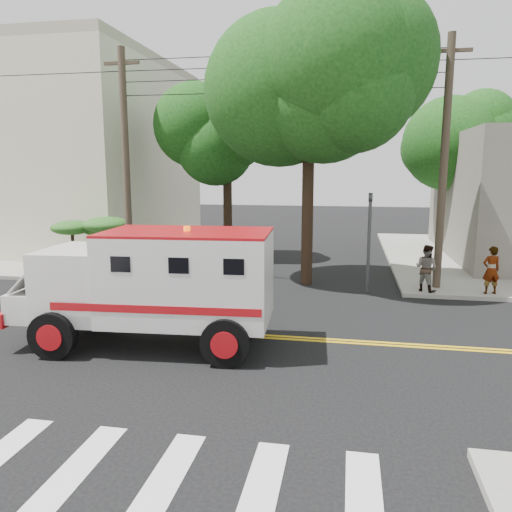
# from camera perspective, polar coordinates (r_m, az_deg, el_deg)

# --- Properties ---
(ground) EXTENTS (100.00, 100.00, 0.00)m
(ground) POSITION_cam_1_polar(r_m,az_deg,el_deg) (13.68, -3.00, -8.95)
(ground) COLOR black
(ground) RESTS_ON ground
(sidewalk_nw) EXTENTS (17.00, 17.00, 0.15)m
(sidewalk_nw) POSITION_cam_1_polar(r_m,az_deg,el_deg) (31.21, -21.58, 1.15)
(sidewalk_nw) COLOR gray
(sidewalk_nw) RESTS_ON ground
(building_left) EXTENTS (16.00, 14.00, 10.00)m
(building_left) POSITION_cam_1_polar(r_m,az_deg,el_deg) (33.27, -23.72, 10.29)
(building_left) COLOR beige
(building_left) RESTS_ON sidewalk_nw
(utility_pole_left) EXTENTS (0.28, 0.28, 9.00)m
(utility_pole_left) POSITION_cam_1_polar(r_m,az_deg,el_deg) (20.51, -14.62, 9.78)
(utility_pole_left) COLOR #382D23
(utility_pole_left) RESTS_ON ground
(utility_pole_right) EXTENTS (0.28, 0.28, 9.00)m
(utility_pole_right) POSITION_cam_1_polar(r_m,az_deg,el_deg) (19.06, 20.66, 9.50)
(utility_pole_right) COLOR #382D23
(utility_pole_right) RESTS_ON ground
(tree_main) EXTENTS (6.08, 5.70, 9.85)m
(tree_main) POSITION_cam_1_polar(r_m,az_deg,el_deg) (19.03, 7.45, 18.19)
(tree_main) COLOR black
(tree_main) RESTS_ON ground
(tree_left) EXTENTS (4.48, 4.20, 7.70)m
(tree_left) POSITION_cam_1_polar(r_m,az_deg,el_deg) (25.08, -2.72, 12.84)
(tree_left) COLOR black
(tree_left) RESTS_ON ground
(tree_right) EXTENTS (4.80, 4.50, 8.20)m
(tree_right) POSITION_cam_1_polar(r_m,az_deg,el_deg) (28.98, 22.65, 12.42)
(tree_right) COLOR black
(tree_right) RESTS_ON ground
(traffic_signal) EXTENTS (0.15, 0.18, 3.60)m
(traffic_signal) POSITION_cam_1_polar(r_m,az_deg,el_deg) (18.33, 12.82, 2.76)
(traffic_signal) COLOR #3F3F42
(traffic_signal) RESTS_ON ground
(accessibility_sign) EXTENTS (0.45, 0.10, 2.02)m
(accessibility_sign) POSITION_cam_1_polar(r_m,az_deg,el_deg) (21.15, -15.53, 1.20)
(accessibility_sign) COLOR #3F3F42
(accessibility_sign) RESTS_ON ground
(palm_planter) EXTENTS (3.52, 2.63, 2.36)m
(palm_planter) POSITION_cam_1_polar(r_m,az_deg,el_deg) (22.07, -17.93, 2.17)
(palm_planter) COLOR #1E3314
(palm_planter) RESTS_ON sidewalk_nw
(armored_truck) EXTENTS (6.60, 2.97, 2.94)m
(armored_truck) POSITION_cam_1_polar(r_m,az_deg,el_deg) (12.64, -11.43, -2.83)
(armored_truck) COLOR silver
(armored_truck) RESTS_ON ground
(pedestrian_a) EXTENTS (0.68, 0.53, 1.67)m
(pedestrian_a) POSITION_cam_1_polar(r_m,az_deg,el_deg) (19.04, 25.29, -1.47)
(pedestrian_a) COLOR gray
(pedestrian_a) RESTS_ON sidewalk_ne
(pedestrian_b) EXTENTS (1.02, 0.99, 1.66)m
(pedestrian_b) POSITION_cam_1_polar(r_m,az_deg,el_deg) (18.60, 18.87, -1.31)
(pedestrian_b) COLOR gray
(pedestrian_b) RESTS_ON sidewalk_ne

